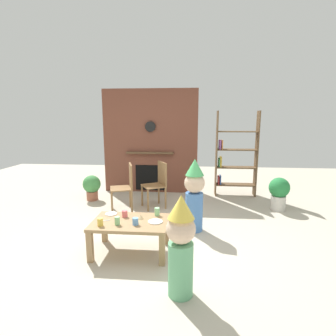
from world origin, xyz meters
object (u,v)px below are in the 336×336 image
at_px(dining_chair_middle, 158,182).
at_px(potted_plant_tall, 279,192).
at_px(paper_cup_far_left, 135,221).
at_px(potted_plant_short, 92,186).
at_px(birthday_cake_slice, 141,217).
at_px(bookshelf, 234,157).
at_px(paper_cup_near_left, 100,222).
at_px(paper_cup_far_right, 117,221).
at_px(paper_plate_rear, 155,222).
at_px(coffee_table, 130,226).
at_px(paper_plate_front, 111,214).
at_px(child_in_pink, 194,193).
at_px(paper_cup_center, 125,214).
at_px(dining_chair_left, 126,184).
at_px(paper_cup_near_right, 157,212).
at_px(child_with_cone_hat, 181,244).

distance_m(dining_chair_middle, potted_plant_tall, 2.33).
xyz_separation_m(paper_cup_far_left, potted_plant_short, (-1.42, 2.28, -0.17)).
bearing_deg(potted_plant_tall, birthday_cake_slice, -142.80).
bearing_deg(bookshelf, paper_cup_near_left, -124.81).
distance_m(paper_cup_near_left, potted_plant_short, 2.55).
distance_m(paper_cup_far_right, paper_plate_rear, 0.48).
relative_size(coffee_table, potted_plant_short, 1.81).
distance_m(paper_plate_rear, dining_chair_middle, 1.86).
xyz_separation_m(paper_cup_far_right, paper_plate_front, (-0.19, 0.35, -0.05)).
xyz_separation_m(bookshelf, child_in_pink, (-0.90, -2.02, -0.28)).
relative_size(birthday_cake_slice, potted_plant_short, 0.18).
bearing_deg(paper_cup_center, dining_chair_left, 103.02).
xyz_separation_m(coffee_table, paper_cup_near_right, (0.32, 0.23, 0.12)).
bearing_deg(paper_cup_center, coffee_table, -52.21).
xyz_separation_m(paper_cup_near_left, potted_plant_short, (-1.00, 2.35, -0.17)).
distance_m(paper_cup_far_right, birthday_cake_slice, 0.33).
bearing_deg(paper_cup_near_right, paper_plate_rear, -88.44).
relative_size(paper_plate_front, potted_plant_short, 0.30).
xyz_separation_m(paper_plate_front, paper_plate_rear, (0.65, -0.23, 0.00)).
bearing_deg(dining_chair_left, paper_plate_rear, 98.42).
height_order(paper_plate_front, birthday_cake_slice, birthday_cake_slice).
bearing_deg(potted_plant_tall, potted_plant_short, 175.45).
relative_size(coffee_table, potted_plant_tall, 1.54).
bearing_deg(bookshelf, dining_chair_middle, -149.23).
xyz_separation_m(child_in_pink, dining_chair_middle, (-0.70, 1.07, -0.09)).
distance_m(bookshelf, potted_plant_tall, 1.30).
relative_size(birthday_cake_slice, potted_plant_tall, 0.16).
bearing_deg(paper_plate_rear, paper_cup_near_right, 91.56).
relative_size(paper_cup_near_right, child_with_cone_hat, 0.10).
bearing_deg(paper_plate_front, paper_cup_far_left, -38.84).
height_order(paper_cup_near_left, dining_chair_middle, dining_chair_middle).
distance_m(coffee_table, child_in_pink, 1.16).
distance_m(coffee_table, paper_cup_center, 0.21).
height_order(paper_cup_near_left, potted_plant_tall, potted_plant_tall).
relative_size(paper_cup_far_left, child_with_cone_hat, 0.08).
distance_m(paper_cup_near_left, paper_plate_rear, 0.69).
bearing_deg(coffee_table, bookshelf, 58.14).
bearing_deg(paper_cup_center, birthday_cake_slice, -13.68).
bearing_deg(child_with_cone_hat, paper_cup_center, -0.36).
xyz_separation_m(paper_cup_far_left, dining_chair_middle, (0.04, 1.95, 0.03)).
bearing_deg(paper_cup_near_right, potted_plant_tall, 37.30).
distance_m(paper_cup_near_left, paper_cup_far_left, 0.43).
bearing_deg(dining_chair_middle, child_with_cone_hat, 73.38).
height_order(paper_cup_near_right, dining_chair_left, dining_chair_left).
bearing_deg(paper_cup_center, dining_chair_middle, 81.93).
xyz_separation_m(paper_cup_center, paper_cup_far_right, (-0.03, -0.27, 0.01)).
xyz_separation_m(child_with_cone_hat, potted_plant_short, (-2.01, 2.97, -0.24)).
height_order(coffee_table, paper_cup_far_left, paper_cup_far_left).
bearing_deg(paper_cup_far_right, paper_cup_far_left, 4.79).
height_order(child_with_cone_hat, child_in_pink, child_in_pink).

